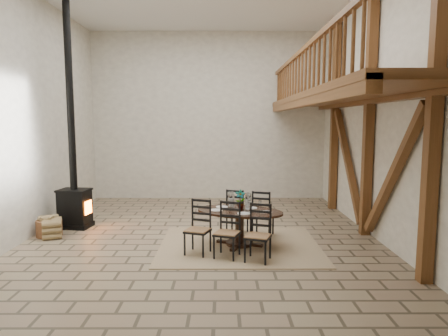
{
  "coord_description": "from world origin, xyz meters",
  "views": [
    {
      "loc": [
        0.41,
        -8.14,
        2.35
      ],
      "look_at": [
        0.44,
        0.4,
        1.35
      ],
      "focal_mm": 32.0,
      "sensor_mm": 36.0,
      "label": 1
    }
  ],
  "objects_px": {
    "wood_stove": "(74,178)",
    "log_stack": "(52,228)",
    "dining_table": "(238,227)",
    "log_basket": "(49,227)"
  },
  "relations": [
    {
      "from": "wood_stove",
      "to": "log_stack",
      "type": "bearing_deg",
      "value": -95.84
    },
    {
      "from": "dining_table",
      "to": "wood_stove",
      "type": "xyz_separation_m",
      "value": [
        -3.57,
        1.42,
        0.74
      ]
    },
    {
      "from": "dining_table",
      "to": "wood_stove",
      "type": "height_order",
      "value": "wood_stove"
    },
    {
      "from": "dining_table",
      "to": "log_stack",
      "type": "relative_size",
      "value": 3.64
    },
    {
      "from": "log_stack",
      "to": "dining_table",
      "type": "bearing_deg",
      "value": -9.85
    },
    {
      "from": "log_basket",
      "to": "log_stack",
      "type": "distance_m",
      "value": 0.15
    },
    {
      "from": "wood_stove",
      "to": "dining_table",
      "type": "bearing_deg",
      "value": -13.76
    },
    {
      "from": "dining_table",
      "to": "log_basket",
      "type": "bearing_deg",
      "value": -171.41
    },
    {
      "from": "dining_table",
      "to": "wood_stove",
      "type": "distance_m",
      "value": 3.92
    },
    {
      "from": "wood_stove",
      "to": "log_stack",
      "type": "height_order",
      "value": "wood_stove"
    }
  ]
}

